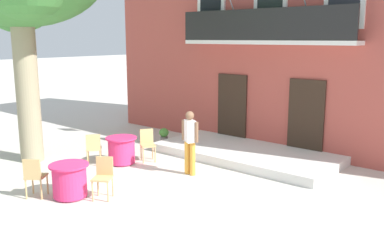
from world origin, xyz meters
TOP-DOWN VIEW (x-y plane):
  - ground_plane at (0.00, 0.00)m, footprint 120.00×120.00m
  - building_facade at (0.48, 6.99)m, footprint 13.00×5.09m
  - entrance_step_platform at (0.48, 3.77)m, footprint 5.33×2.45m
  - cafe_table_near_tree at (-1.86, 1.05)m, footprint 0.86×0.86m
  - cafe_chair_near_tree_0 at (-1.51, 1.72)m, footprint 0.55×0.55m
  - cafe_chair_near_tree_1 at (-2.29, 0.43)m, footprint 0.56×0.56m
  - cafe_table_middle at (-0.81, -1.34)m, footprint 0.86×0.86m
  - cafe_chair_middle_0 at (-0.22, -0.88)m, footprint 0.55×0.55m
  - cafe_chair_middle_1 at (-1.37, -1.85)m, footprint 0.56×0.56m
  - ground_planter_left at (-2.54, 3.48)m, footprint 0.32×0.32m
  - pedestrian_near_entrance at (0.22, 1.55)m, footprint 0.53×0.36m

SIDE VIEW (x-z plane):
  - ground_plane at x=0.00m, z-range 0.00..0.00m
  - entrance_step_platform at x=0.48m, z-range 0.00..0.25m
  - ground_planter_left at x=-2.54m, z-range 0.03..0.55m
  - cafe_table_near_tree at x=-1.86m, z-range 0.01..0.77m
  - cafe_table_middle at x=-0.81m, z-range 0.01..0.77m
  - cafe_chair_near_tree_0 at x=-1.51m, z-range 0.07..0.98m
  - cafe_chair_near_tree_1 at x=-2.29m, z-range 0.07..0.98m
  - cafe_chair_middle_0 at x=-0.22m, z-range 0.07..0.98m
  - cafe_chair_middle_1 at x=-1.37m, z-range 0.07..0.98m
  - pedestrian_near_entrance at x=0.22m, z-range 0.11..1.77m
  - building_facade at x=0.48m, z-range 0.00..7.50m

